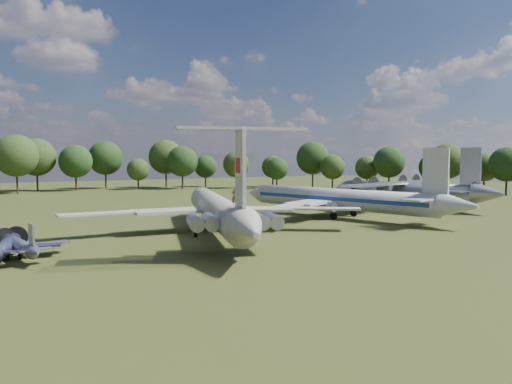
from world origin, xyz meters
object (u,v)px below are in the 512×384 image
tu104_jet (339,203)px  small_prop_northwest (19,249)px  small_prop_west (6,250)px  person_on_il62 (235,196)px  il62_airliner (217,215)px  an12_transport (404,195)px

tu104_jet → small_prop_northwest: 48.54m
tu104_jet → small_prop_west: (-48.70, -9.47, -1.36)m
tu104_jet → person_on_il62: (-28.89, -18.33, 3.50)m
tu104_jet → small_prop_northwest: tu104_jet is taller
il62_airliner → person_on_il62: 13.98m
il62_airliner → small_prop_northwest: il62_airliner is taller
person_on_il62 → tu104_jet: bearing=-112.9°
small_prop_west → small_prop_northwest: small_prop_west is taller
il62_airliner → tu104_jet: (24.53, 5.49, -0.09)m
small_prop_west → person_on_il62: bearing=-9.9°
small_prop_west → an12_transport: bearing=26.1°
tu104_jet → small_prop_northwest: size_ratio=3.60×
an12_transport → small_prop_northwest: 69.51m
il62_airliner → small_prop_northwest: 23.45m
il62_airliner → person_on_il62: bearing=-90.0°
person_on_il62 → an12_transport: bearing=-119.9°
il62_airliner → small_prop_northwest: (-23.03, -4.15, -1.47)m
an12_transport → person_on_il62: person_on_il62 is taller
tu104_jet → an12_transport: bearing=-0.2°
tu104_jet → small_prop_west: tu104_jet is taller
small_prop_northwest → person_on_il62: size_ratio=6.60×
tu104_jet → small_prop_west: bearing=177.0°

